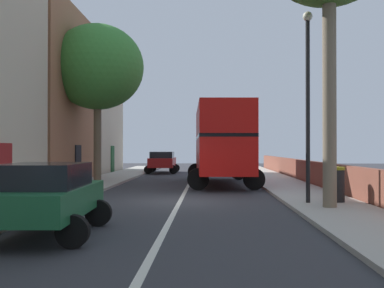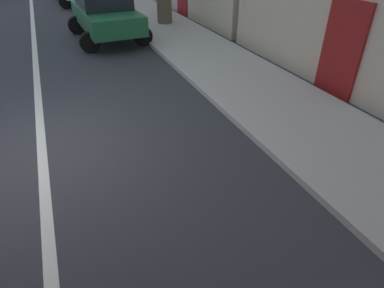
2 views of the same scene
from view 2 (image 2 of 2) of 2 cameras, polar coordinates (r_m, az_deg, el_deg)
ground_plane at (r=6.26m, az=-24.76°, el=-1.56°), size 84.00×84.00×0.00m
road_centre_line at (r=6.25m, az=-24.77°, el=-1.53°), size 0.16×54.00×0.01m
sidewalk_left at (r=7.56m, az=14.57°, el=7.08°), size 2.60×60.00×0.12m
parked_car_green_left_1 at (r=12.54m, az=-14.96°, el=21.34°), size 2.50×4.13×1.58m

